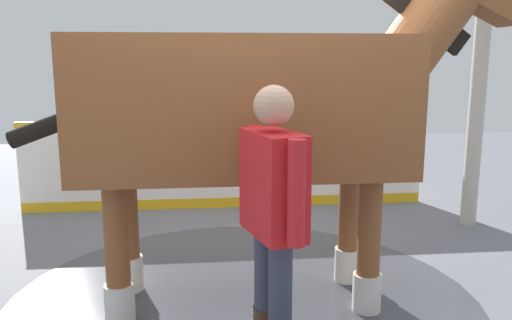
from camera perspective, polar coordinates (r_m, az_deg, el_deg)
ground_plane at (r=3.95m, az=-1.11°, el=-15.37°), size 16.00×16.00×0.02m
wet_patch at (r=3.99m, az=-1.38°, el=-14.90°), size 3.43×3.43×0.00m
barrier_wall at (r=6.20m, az=-3.20°, el=-0.80°), size 4.73×0.37×1.05m
roof_post_near at (r=5.86m, az=23.04°, el=7.35°), size 0.16×0.16×2.93m
horse at (r=3.62m, az=0.40°, el=5.77°), size 3.59×1.06×2.52m
handler at (r=2.86m, az=1.87°, el=-5.74°), size 0.31×0.64×1.61m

